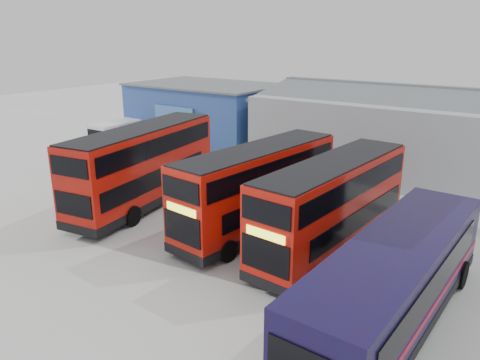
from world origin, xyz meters
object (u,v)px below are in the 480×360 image
double_decker_centre (258,190)px  double_decker_right (332,208)px  single_decker_blue (395,284)px  office_block (207,114)px  panel_van (121,133)px  double_decker_left (144,167)px

double_decker_centre → double_decker_right: bearing=4.2°
double_decker_right → single_decker_blue: double_decker_right is taller
double_decker_centre → office_block: bearing=142.0°
office_block → panel_van: 7.42m
double_decker_right → panel_van: size_ratio=1.90×
office_block → double_decker_centre: office_block is taller
double_decker_left → double_decker_centre: double_decker_left is taller
double_decker_centre → double_decker_right: size_ratio=1.01×
single_decker_blue → panel_van: size_ratio=2.19×
panel_van → single_decker_blue: bearing=-25.5°
office_block → single_decker_blue: 27.78m
office_block → double_decker_centre: (13.86, -13.24, -0.51)m
double_decker_left → panel_van: bearing=-44.9°
double_decker_right → panel_van: double_decker_right is taller
double_decker_right → office_block: bearing=147.1°
office_block → double_decker_centre: bearing=-43.7°
office_block → double_decker_left: office_block is taller
double_decker_centre → panel_van: size_ratio=1.91×
panel_van → office_block: bearing=47.8°
double_decker_right → single_decker_blue: bearing=-40.3°
office_block → double_decker_left: size_ratio=1.15×
single_decker_blue → double_decker_centre: bearing=-25.0°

